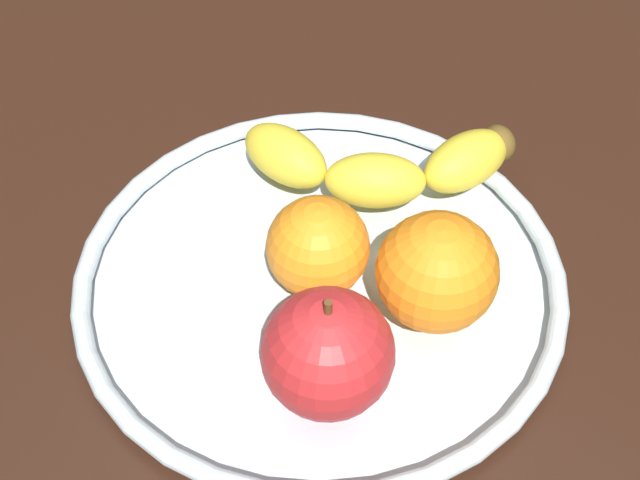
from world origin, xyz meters
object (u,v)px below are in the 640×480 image
object	(u,v)px
banana	(381,164)
orange_center	(437,272)
fruit_bowl	(320,281)
orange_back_left	(312,246)
apple	(328,353)

from	to	relation	value
banana	orange_center	distance (cm)	11.23
fruit_bowl	orange_back_left	size ratio (longest dim) A/B	4.96
banana	orange_back_left	xyz separation A→B (cm)	(-2.91, -9.08, 1.29)
orange_center	banana	bearing A→B (deg)	114.83
fruit_bowl	banana	size ratio (longest dim) A/B	1.60
orange_center	apple	bearing A→B (deg)	-127.24
orange_back_left	fruit_bowl	bearing A→B (deg)	63.21
fruit_bowl	apple	distance (cm)	9.86
fruit_bowl	banana	bearing A→B (deg)	73.03
apple	fruit_bowl	bearing A→B (deg)	103.46
fruit_bowl	orange_center	xyz separation A→B (cm)	(7.21, -1.69, 4.49)
fruit_bowl	apple	world-z (taller)	apple
orange_back_left	orange_center	bearing A→B (deg)	-7.43
apple	orange_center	bearing A→B (deg)	52.76
apple	orange_back_left	distance (cm)	8.18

